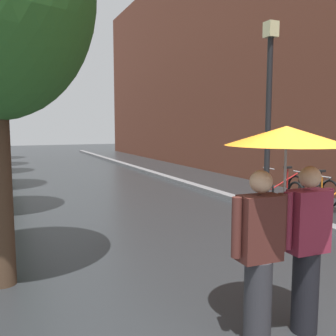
# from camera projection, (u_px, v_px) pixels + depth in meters

# --- Properties ---
(building_facade) EXTENTS (8.00, 36.00, 10.47)m
(building_facade) POSITION_uv_depth(u_px,v_px,m) (324.00, 50.00, 15.71)
(building_facade) COLOR brown
(building_facade) RESTS_ON ground
(kerb_strip) EXTENTS (0.30, 36.00, 0.12)m
(kerb_strip) POSITION_uv_depth(u_px,v_px,m) (179.00, 181.00, 13.52)
(kerb_strip) COLOR slate
(kerb_strip) RESTS_ON ground
(parked_bicycle_2) EXTENTS (1.09, 0.72, 0.96)m
(parked_bicycle_2) POSITION_uv_depth(u_px,v_px,m) (335.00, 199.00, 8.57)
(parked_bicycle_2) COLOR black
(parked_bicycle_2) RESTS_ON ground
(parked_bicycle_3) EXTENTS (1.16, 0.83, 0.96)m
(parked_bicycle_3) POSITION_uv_depth(u_px,v_px,m) (313.00, 193.00, 9.34)
(parked_bicycle_3) COLOR black
(parked_bicycle_3) RESTS_ON ground
(parked_bicycle_4) EXTENTS (1.11, 0.75, 0.96)m
(parked_bicycle_4) POSITION_uv_depth(u_px,v_px,m) (281.00, 188.00, 10.15)
(parked_bicycle_4) COLOR black
(parked_bicycle_4) RESTS_ON ground
(couple_under_umbrella) EXTENTS (1.15, 1.14, 2.06)m
(couple_under_umbrella) POSITION_uv_depth(u_px,v_px,m) (285.00, 197.00, 3.50)
(couple_under_umbrella) COLOR #2D2D33
(couple_under_umbrella) RESTS_ON ground
(street_lamp_post) EXTENTS (0.24, 0.24, 4.21)m
(street_lamp_post) POSITION_uv_depth(u_px,v_px,m) (269.00, 107.00, 7.93)
(street_lamp_post) COLOR black
(street_lamp_post) RESTS_ON ground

